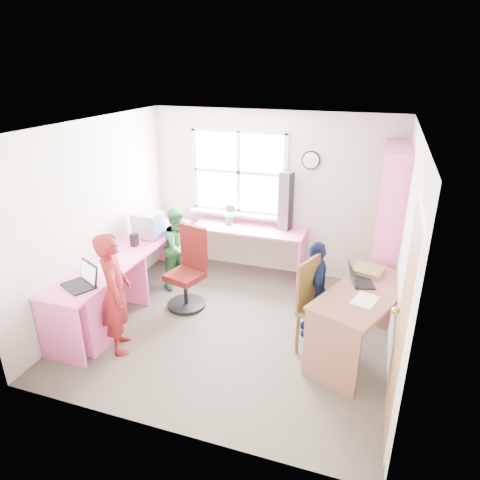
{
  "coord_description": "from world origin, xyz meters",
  "views": [
    {
      "loc": [
        1.48,
        -4.17,
        2.99
      ],
      "look_at": [
        0.0,
        0.25,
        1.05
      ],
      "focal_mm": 32.0,
      "sensor_mm": 36.0,
      "label": 1
    }
  ],
  "objects": [
    {
      "name": "game_box",
      "position": [
        1.48,
        0.37,
        0.83
      ],
      "size": [
        0.38,
        0.38,
        0.06
      ],
      "rotation": [
        0.0,
        0.0,
        -0.24
      ],
      "color": "red",
      "rests_on": "right_desk"
    },
    {
      "name": "person_green",
      "position": [
        -1.09,
        0.79,
        0.58
      ],
      "size": [
        0.58,
        0.67,
        1.16
      ],
      "primitive_type": "imported",
      "rotation": [
        0.0,
        0.0,
        1.27
      ],
      "color": "#307A3F",
      "rests_on": "ground"
    },
    {
      "name": "l_desk",
      "position": [
        -1.31,
        -0.28,
        0.46
      ],
      "size": [
        2.38,
        2.95,
        0.75
      ],
      "color": "pink",
      "rests_on": "ground"
    },
    {
      "name": "laptop_left",
      "position": [
        -1.44,
        -0.82,
        0.81
      ],
      "size": [
        0.45,
        0.43,
        0.25
      ],
      "rotation": [
        0.0,
        0.0,
        -0.47
      ],
      "color": "black",
      "rests_on": "l_desk"
    },
    {
      "name": "cd_tower",
      "position": [
        0.26,
        1.52,
        1.17
      ],
      "size": [
        0.21,
        0.19,
        0.85
      ],
      "rotation": [
        0.0,
        0.0,
        -0.31
      ],
      "color": "black",
      "rests_on": "l_desk"
    },
    {
      "name": "right_desk",
      "position": [
        1.49,
        -0.07,
        0.58
      ],
      "size": [
        1.12,
        1.52,
        0.8
      ],
      "rotation": [
        0.0,
        0.0,
        -0.4
      ],
      "color": "brown",
      "rests_on": "ground"
    },
    {
      "name": "crt_monitor",
      "position": [
        -1.47,
        0.65,
        0.93
      ],
      "size": [
        0.36,
        0.33,
        0.35
      ],
      "rotation": [
        0.0,
        0.0,
        -0.03
      ],
      "color": "#AAABAF",
      "rests_on": "l_desk"
    },
    {
      "name": "paper_a",
      "position": [
        -1.5,
        -0.37,
        0.75
      ],
      "size": [
        0.25,
        0.33,
        0.0
      ],
      "rotation": [
        0.0,
        0.0,
        -0.16
      ],
      "color": "white",
      "rests_on": "l_desk"
    },
    {
      "name": "speaker_b",
      "position": [
        -1.45,
        0.84,
        0.84
      ],
      "size": [
        0.09,
        0.09,
        0.19
      ],
      "rotation": [
        0.0,
        0.0,
        0.0
      ],
      "color": "black",
      "rests_on": "l_desk"
    },
    {
      "name": "room",
      "position": [
        0.01,
        0.1,
        1.22
      ],
      "size": [
        3.64,
        3.44,
        2.44
      ],
      "color": "#453E36",
      "rests_on": "ground"
    },
    {
      "name": "person_red",
      "position": [
        -1.07,
        -0.79,
        0.7
      ],
      "size": [
        0.55,
        0.61,
        1.39
      ],
      "primitive_type": "imported",
      "rotation": [
        0.0,
        0.0,
        2.13
      ],
      "color": "maroon",
      "rests_on": "ground"
    },
    {
      "name": "person_navy",
      "position": [
        0.93,
        0.2,
        0.59
      ],
      "size": [
        0.44,
        0.73,
        1.17
      ],
      "primitive_type": "imported",
      "rotation": [
        0.0,
        0.0,
        -1.34
      ],
      "color": "#12193B",
      "rests_on": "ground"
    },
    {
      "name": "wooden_chair",
      "position": [
        1.01,
        -0.1,
        0.58
      ],
      "size": [
        0.59,
        0.59,
        1.07
      ],
      "rotation": [
        0.0,
        0.0,
        -0.35
      ],
      "color": "brown",
      "rests_on": "ground"
    },
    {
      "name": "laptop_right",
      "position": [
        1.39,
        0.08,
        0.85
      ],
      "size": [
        0.32,
        0.36,
        0.21
      ],
      "rotation": [
        0.0,
        0.0,
        1.86
      ],
      "color": "black",
      "rests_on": "right_desk"
    },
    {
      "name": "swivel_chair",
      "position": [
        -0.73,
        0.32,
        0.47
      ],
      "size": [
        0.62,
        0.62,
        1.08
      ],
      "rotation": [
        0.0,
        0.0,
        -0.27
      ],
      "color": "black",
      "rests_on": "ground"
    },
    {
      "name": "paper_b",
      "position": [
        1.49,
        -0.26,
        0.8
      ],
      "size": [
        0.29,
        0.35,
        0.0
      ],
      "rotation": [
        0.0,
        0.0,
        -0.3
      ],
      "color": "white",
      "rests_on": "right_desk"
    },
    {
      "name": "bookshelf",
      "position": [
        1.65,
        1.19,
        1.0
      ],
      "size": [
        0.3,
        1.02,
        2.1
      ],
      "color": "pink",
      "rests_on": "ground"
    },
    {
      "name": "potted_plant",
      "position": [
        -0.56,
        1.46,
        0.91
      ],
      "size": [
        0.21,
        0.19,
        0.33
      ],
      "primitive_type": "imported",
      "rotation": [
        0.0,
        0.0,
        -0.29
      ],
      "color": "#2E742F",
      "rests_on": "l_desk"
    },
    {
      "name": "speaker_a",
      "position": [
        -1.48,
        0.3,
        0.83
      ],
      "size": [
        0.08,
        0.08,
        0.17
      ],
      "rotation": [
        0.0,
        0.0,
        0.0
      ],
      "color": "black",
      "rests_on": "l_desk"
    }
  ]
}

